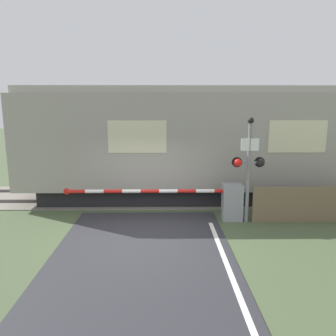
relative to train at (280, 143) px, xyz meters
The scene contains 6 objects.
ground_plane 6.60m from the train, 141.53° to the right, with size 80.00×80.00×0.00m, color #475638.
track_bed 5.32m from the train, behind, with size 36.00×3.20×0.13m.
train is the anchor object (origin of this frame).
crossing_barrier 4.02m from the train, 136.51° to the right, with size 5.45×0.44×1.14m.
signal_post 3.36m from the train, 124.11° to the right, with size 0.97×0.26×3.16m.
roadside_fence 3.20m from the train, 88.04° to the right, with size 3.60×0.06×1.10m.
Camera 1 is at (0.51, -8.33, 3.54)m, focal length 35.00 mm.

